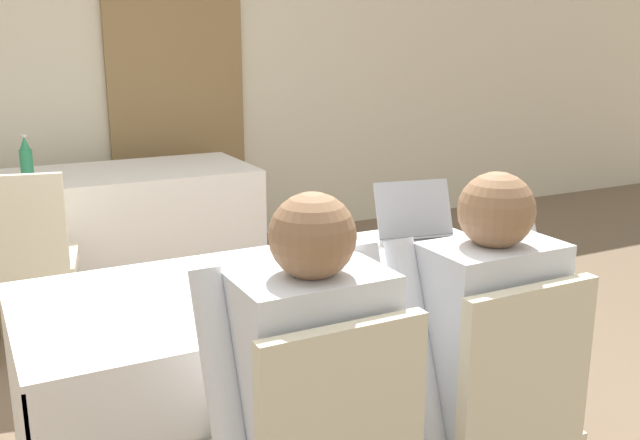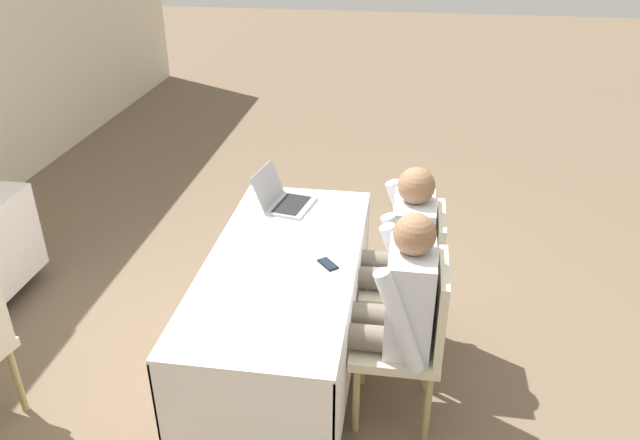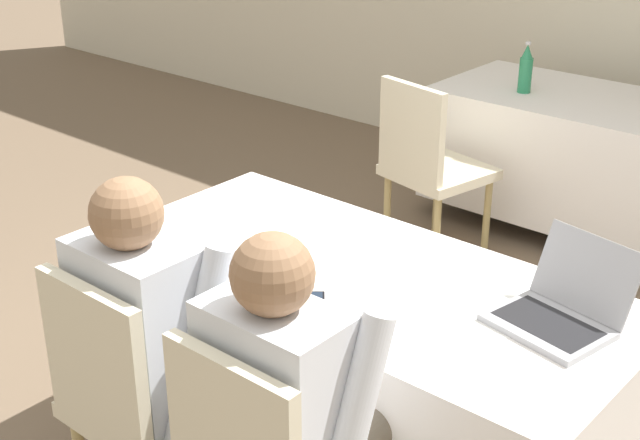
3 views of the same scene
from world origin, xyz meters
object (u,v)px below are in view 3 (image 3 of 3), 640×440
chair_near_left (137,396)px  person_white_shirt (297,406)px  water_bottle (526,70)px  person_checkered_shirt (161,334)px  cell_phone (304,298)px  chair_far_spare (429,162)px  laptop (559,310)px

chair_near_left → person_white_shirt: person_white_shirt is taller
water_bottle → person_checkered_shirt: bearing=-82.8°
chair_near_left → person_checkered_shirt: (0.00, 0.10, 0.16)m
person_white_shirt → cell_phone: bearing=-50.6°
chair_far_spare → chair_near_left: bearing=113.4°
water_bottle → chair_far_spare: 0.79m
water_bottle → chair_near_left: 2.89m
laptop → chair_near_left: size_ratio=0.40×
chair_near_left → person_checkered_shirt: bearing=-90.0°
person_white_shirt → water_bottle: bearing=-72.3°
chair_near_left → chair_far_spare: bearing=-78.1°
laptop → water_bottle: size_ratio=1.40×
water_bottle → chair_near_left: bearing=-83.0°
cell_phone → person_white_shirt: size_ratio=0.11×
chair_far_spare → water_bottle: bearing=-86.6°
chair_far_spare → laptop: bearing=146.5°
person_white_shirt → chair_near_left: bearing=11.1°
person_checkered_shirt → person_white_shirt: bearing=-180.0°
laptop → person_checkered_shirt: (-0.88, -0.71, -0.10)m
cell_phone → chair_near_left: (-0.24, -0.46, -0.22)m
water_bottle → chair_near_left: size_ratio=0.29×
laptop → chair_far_spare: 1.90m
laptop → water_bottle: water_bottle is taller
laptop → cell_phone: bearing=-139.8°
chair_far_spare → person_white_shirt: person_white_shirt is taller
cell_phone → chair_far_spare: (-0.69, 1.69, -0.22)m
person_checkered_shirt → person_white_shirt: size_ratio=1.00×
chair_near_left → person_checkered_shirt: 0.19m
laptop → cell_phone: 0.74m
chair_far_spare → person_checkered_shirt: person_checkered_shirt is taller
water_bottle → person_white_shirt: (0.88, -2.75, -0.17)m
chair_far_spare → person_white_shirt: bearing=127.1°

